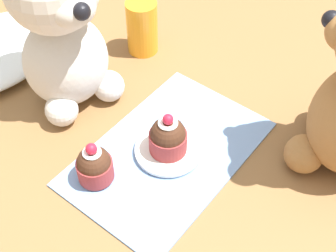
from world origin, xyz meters
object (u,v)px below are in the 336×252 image
at_px(cupcake_near_tan_bear, 171,138).
at_px(cupcake_near_cream_bear, 94,165).
at_px(juice_glass, 142,27).
at_px(teddy_bear_cream, 62,26).
at_px(saucer_plate, 171,151).

bearing_deg(cupcake_near_tan_bear, cupcake_near_cream_bear, 150.37).
relative_size(cupcake_near_cream_bear, cupcake_near_tan_bear, 0.96).
bearing_deg(juice_glass, teddy_bear_cream, 177.26).
distance_m(cupcake_near_tan_bear, juice_glass, 0.23).
height_order(teddy_bear_cream, saucer_plate, teddy_bear_cream).
bearing_deg(teddy_bear_cream, cupcake_near_tan_bear, -76.46).
xyz_separation_m(cupcake_near_cream_bear, juice_glass, (0.24, 0.12, 0.02)).
height_order(saucer_plate, cupcake_near_tan_bear, cupcake_near_tan_bear).
relative_size(cupcake_near_cream_bear, saucer_plate, 0.69).
height_order(saucer_plate, juice_glass, juice_glass).
relative_size(teddy_bear_cream, cupcake_near_cream_bear, 4.13).
bearing_deg(teddy_bear_cream, juice_glass, 10.96).
relative_size(cupcake_near_tan_bear, juice_glass, 0.72).
bearing_deg(juice_glass, cupcake_near_tan_bear, -130.53).
xyz_separation_m(teddy_bear_cream, cupcake_near_tan_bear, (-0.00, -0.18, -0.09)).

